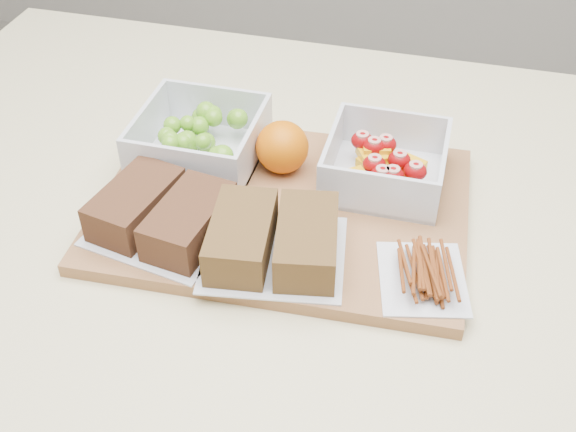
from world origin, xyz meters
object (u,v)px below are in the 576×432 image
orange (282,147)px  sandwich_bag_left (162,213)px  fruit_container (385,166)px  cutting_board (283,208)px  sandwich_bag_center (274,239)px  grape_container (201,139)px  pretzel_bag (423,271)px

orange → sandwich_bag_left: bearing=-125.1°
fruit_container → sandwich_bag_left: bearing=-146.4°
cutting_board → fruit_container: size_ratio=3.08×
cutting_board → fruit_container: 0.13m
fruit_container → sandwich_bag_center: 0.18m
cutting_board → sandwich_bag_left: 0.14m
fruit_container → sandwich_bag_center: (-0.09, -0.16, 0.00)m
fruit_container → orange: bearing=-176.6°
cutting_board → orange: size_ratio=6.58×
cutting_board → grape_container: (-0.12, 0.06, 0.03)m
sandwich_bag_left → grape_container: bearing=92.0°
orange → pretzel_bag: size_ratio=0.52×
cutting_board → sandwich_bag_left: bearing=-149.5°
fruit_container → grape_container: bearing=-177.9°
cutting_board → fruit_container: fruit_container is taller
grape_container → fruit_container: grape_container is taller
grape_container → sandwich_bag_center: (0.13, -0.15, -0.00)m
sandwich_bag_left → fruit_container: bearing=33.6°
grape_container → sandwich_bag_center: bearing=-47.9°
grape_container → sandwich_bag_center: size_ratio=0.86×
sandwich_bag_left → sandwich_bag_center: size_ratio=1.00×
pretzel_bag → grape_container: bearing=153.6°
sandwich_bag_left → sandwich_bag_center: bearing=-4.3°
grape_container → pretzel_bag: grape_container is taller
grape_container → orange: (0.10, 0.00, 0.01)m
cutting_board → grape_container: grape_container is taller
sandwich_bag_center → pretzel_bag: bearing=1.4°
fruit_container → orange: 0.12m
pretzel_bag → sandwich_bag_center: bearing=-178.6°
orange → sandwich_bag_center: size_ratio=0.38×
pretzel_bag → fruit_container: bearing=112.9°
sandwich_bag_left → pretzel_bag: size_ratio=1.37×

